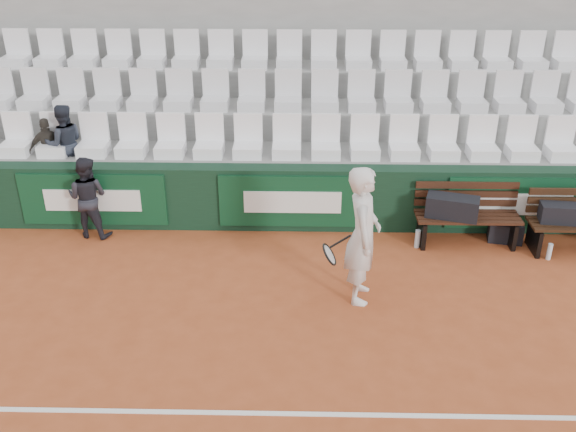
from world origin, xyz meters
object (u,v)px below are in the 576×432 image
object	(u,v)px
water_bottle_near	(417,239)
water_bottle_far	(549,251)
bench_left	(466,229)
sports_bag_left	(452,207)
ball_kid	(88,197)
sports_bag_ground	(505,231)
tennis_player	(363,235)
spectator_c	(60,115)
spectator_b	(44,122)
sports_bag_right	(561,213)

from	to	relation	value
water_bottle_near	water_bottle_far	distance (m)	1.83
bench_left	water_bottle_far	world-z (taller)	bench_left
sports_bag_left	ball_kid	xyz separation A→B (m)	(-5.32, 0.17, 0.02)
sports_bag_left	sports_bag_ground	distance (m)	0.99
bench_left	water_bottle_near	bearing A→B (deg)	-168.88
tennis_player	spectator_c	bearing A→B (deg)	151.56
water_bottle_far	spectator_b	size ratio (longest dim) A/B	0.24
sports_bag_ground	tennis_player	distance (m)	2.85
sports_bag_left	tennis_player	bearing A→B (deg)	-135.17
spectator_b	sports_bag_ground	bearing A→B (deg)	152.47
sports_bag_right	spectator_c	size ratio (longest dim) A/B	0.47
water_bottle_far	ball_kid	bearing A→B (deg)	175.01
sports_bag_ground	water_bottle_far	xyz separation A→B (m)	(0.47, -0.54, -0.03)
sports_bag_right	water_bottle_near	world-z (taller)	sports_bag_right
spectator_c	water_bottle_near	bearing A→B (deg)	146.72
water_bottle_near	ball_kid	bearing A→B (deg)	176.71
water_bottle_near	ball_kid	size ratio (longest dim) A/B	0.22
sports_bag_ground	water_bottle_far	world-z (taller)	sports_bag_ground
sports_bag_left	ball_kid	size ratio (longest dim) A/B	0.58
sports_bag_left	tennis_player	xyz separation A→B (m)	(-1.42, -1.41, 0.29)
water_bottle_near	tennis_player	size ratio (longest dim) A/B	0.16
bench_left	water_bottle_far	distance (m)	1.18
bench_left	sports_bag_left	bearing A→B (deg)	-172.20
tennis_player	spectator_c	distance (m)	5.09
bench_left	spectator_b	world-z (taller)	spectator_b
ball_kid	spectator_c	world-z (taller)	spectator_c
sports_bag_ground	water_bottle_near	xyz separation A→B (m)	(-1.34, -0.24, -0.01)
water_bottle_near	spectator_b	world-z (taller)	spectator_b
sports_bag_left	water_bottle_near	size ratio (longest dim) A/B	2.64
spectator_b	spectator_c	size ratio (longest dim) A/B	0.83
sports_bag_ground	spectator_c	size ratio (longest dim) A/B	0.40
water_bottle_near	water_bottle_far	world-z (taller)	water_bottle_near
water_bottle_near	sports_bag_left	bearing A→B (deg)	12.87
bench_left	spectator_c	world-z (taller)	spectator_c
spectator_c	tennis_player	bearing A→B (deg)	129.80
water_bottle_far	sports_bag_ground	bearing A→B (deg)	131.19
sports_bag_left	water_bottle_far	xyz separation A→B (m)	(1.34, -0.41, -0.49)
sports_bag_right	tennis_player	xyz separation A→B (m)	(-2.93, -1.29, 0.31)
bench_left	tennis_player	bearing A→B (deg)	-139.15
bench_left	ball_kid	xyz separation A→B (m)	(-5.58, 0.14, 0.40)
water_bottle_near	spectator_b	size ratio (longest dim) A/B	0.27
bench_left	spectator_b	size ratio (longest dim) A/B	1.48
sports_bag_ground	water_bottle_far	size ratio (longest dim) A/B	1.99
sports_bag_ground	water_bottle_far	bearing A→B (deg)	-48.81
tennis_player	bench_left	bearing A→B (deg)	40.85
sports_bag_right	sports_bag_left	bearing A→B (deg)	175.40
tennis_player	spectator_b	world-z (taller)	spectator_b
water_bottle_near	tennis_player	world-z (taller)	tennis_player
sports_bag_right	ball_kid	bearing A→B (deg)	177.55
sports_bag_left	water_bottle_near	xyz separation A→B (m)	(-0.47, -0.11, -0.47)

